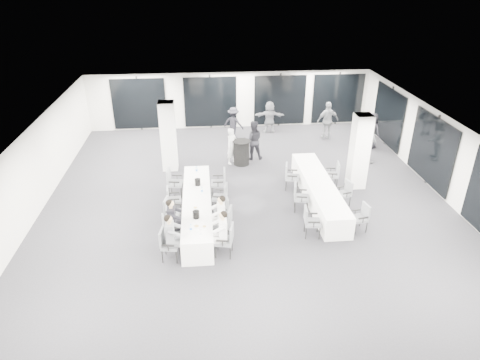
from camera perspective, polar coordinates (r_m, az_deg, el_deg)
The scene contains 42 objects.
room at distance 15.40m, azimuth 3.83°, elevation 3.49°, with size 14.04×16.04×2.84m.
column_left at distance 17.21m, azimuth -9.53°, elevation 5.78°, with size 0.60×0.60×2.80m, color silver.
column_right at distance 16.13m, azimuth 15.63°, elevation 3.68°, with size 0.60×0.60×2.80m, color silver.
banquet_table_main at distance 13.97m, azimuth -5.72°, elevation -3.83°, with size 0.90×5.00×0.75m, color white.
banquet_table_side at distance 15.20m, azimuth 10.45°, elevation -1.49°, with size 0.90×5.00×0.75m, color white.
cocktail_table at distance 17.70m, azimuth 0.20°, elevation 3.70°, with size 0.74×0.74×1.03m.
chair_main_left_near at distance 12.19m, azimuth -9.69°, elevation -8.22°, with size 0.55×0.59×0.96m.
chair_main_left_second at distance 12.86m, azimuth -9.45°, elevation -6.25°, with size 0.56×0.59×0.92m.
chair_main_left_mid at distance 13.70m, azimuth -9.23°, elevation -3.98°, with size 0.56×0.59×0.93m.
chair_main_left_fourth at distance 14.41m, azimuth -9.05°, elevation -2.40°, with size 0.48×0.53×0.90m.
chair_main_left_far at distance 15.38m, azimuth -8.90°, elevation -0.10°, with size 0.59×0.63×1.03m.
chair_main_right_near at distance 12.16m, azimuth -1.77°, elevation -7.76°, with size 0.58×0.62×0.99m.
chair_main_right_second at distance 12.87m, azimuth -2.01°, elevation -5.47°, with size 0.63×0.66×1.04m.
chair_main_right_mid at distance 13.66m, azimuth -2.26°, elevation -3.79°, with size 0.49×0.54×0.90m.
chair_main_right_fourth at distance 14.34m, azimuth -2.44°, elevation -2.08°, with size 0.57×0.60×0.95m.
chair_main_right_far at distance 15.23m, azimuth -2.62°, elevation -0.11°, with size 0.54×0.59×1.02m.
chair_side_left_near at distance 13.15m, azimuth 9.31°, elevation -5.29°, with size 0.54×0.59×0.97m.
chair_side_left_mid at distance 14.44m, azimuth 7.87°, elevation -2.04°, with size 0.58×0.62×0.98m.
chair_side_left_far at distance 15.78m, azimuth 6.67°, elevation 0.68°, with size 0.60×0.63×0.99m.
chair_side_right_near at distance 13.78m, azimuth 15.89°, elevation -4.60°, with size 0.53×0.57×0.91m.
chair_side_right_mid at distance 15.10m, azimuth 13.84°, elevation -1.51°, with size 0.54×0.57×0.88m.
chair_side_right_far at distance 16.25m, azimuth 12.40°, elevation 0.92°, with size 0.56×0.59×0.96m.
seated_guest_a at distance 12.01m, azimuth -9.00°, elevation -7.18°, with size 0.50×0.38×1.44m.
seated_guest_b at distance 12.71m, azimuth -8.82°, elevation -5.08°, with size 0.50×0.38×1.44m.
seated_guest_c at distance 12.03m, azimuth -2.59°, elevation -6.77°, with size 0.50×0.38×1.44m.
seated_guest_d at distance 12.77m, azimuth -2.80°, elevation -4.61°, with size 0.50×0.38×1.44m.
standing_guest_a at distance 17.67m, azimuth -1.08°, elevation 4.86°, with size 0.63×0.51×1.73m, color silver.
standing_guest_b at distance 18.07m, azimuth 1.75°, elevation 5.67°, with size 0.92×0.56×1.92m, color black.
standing_guest_c at distance 20.40m, azimuth -0.88°, elevation 7.88°, with size 1.11×0.57×1.72m, color black.
standing_guest_d at distance 20.67m, azimuth 11.64°, elevation 8.07°, with size 1.20×0.67×2.05m, color slate.
standing_guest_e at distance 20.16m, azimuth 17.21°, elevation 6.59°, with size 0.88×0.54×1.82m, color black.
standing_guest_f at distance 21.20m, azimuth 3.97°, elevation 8.64°, with size 1.63×0.63×1.78m, color slate.
standing_guest_h at distance 18.66m, azimuth 16.74°, elevation 5.31°, with size 0.95×0.58×1.97m, color slate.
ice_bucket_near at distance 12.72m, azimuth -5.88°, elevation -4.60°, with size 0.20×0.20×0.23m, color black.
ice_bucket_far at distance 14.57m, azimuth -5.68°, elevation -0.28°, with size 0.20×0.20×0.23m, color black.
water_bottle_a at distance 12.13m, azimuth -6.57°, elevation -6.36°, with size 0.07×0.07×0.22m, color silver.
water_bottle_b at distance 14.07m, azimuth -5.11°, elevation -1.34°, with size 0.07×0.07×0.21m, color silver.
water_bottle_c at distance 15.48m, azimuth -5.81°, elevation 1.42°, with size 0.07×0.07×0.23m, color silver.
plate_a at distance 12.38m, azimuth -5.82°, elevation -6.14°, with size 0.22×0.22×0.03m.
plate_b at distance 12.34m, azimuth -4.77°, elevation -6.20°, with size 0.18×0.18×0.03m.
plate_c at distance 13.27m, azimuth -5.97°, elevation -3.68°, with size 0.18×0.18×0.03m.
wine_glass at distance 11.95m, azimuth -5.29°, elevation -6.54°, with size 0.08×0.08×0.22m.
Camera 1 is at (-1.43, -12.85, 7.45)m, focal length 32.00 mm.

